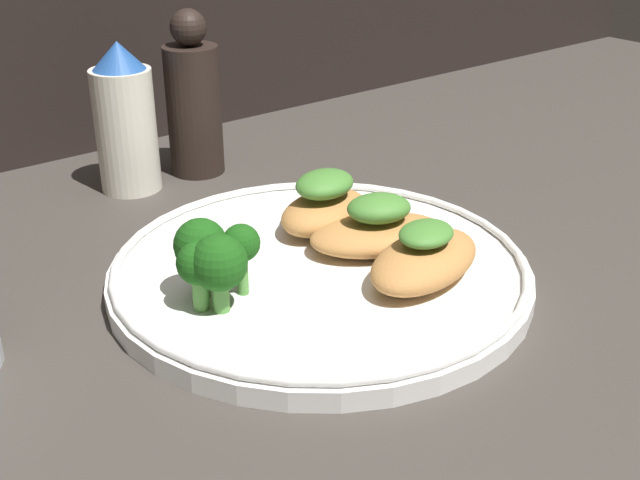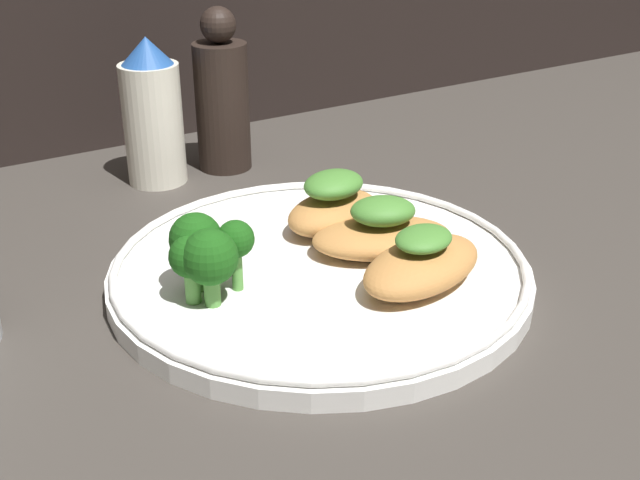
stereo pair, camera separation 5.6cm
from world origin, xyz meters
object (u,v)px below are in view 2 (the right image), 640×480
Objects in this scene: broccoli_bunch at (204,250)px; sauce_bottle at (152,115)px; plate at (320,270)px; pepper_grinder at (222,99)px.

sauce_bottle is (6.16, 24.61, 1.61)cm from broccoli_bunch.
sauce_bottle reaches higher than plate.
plate is 1.95× the size of pepper_grinder.
pepper_grinder is at bearing 61.86° from broccoli_bunch.
broccoli_bunch is at bearing -118.14° from pepper_grinder.
plate is at bearing -1.21° from broccoli_bunch.
sauce_bottle is at bearing 95.88° from plate.
sauce_bottle is 7.02cm from pepper_grinder.
plate is 25.87cm from pepper_grinder.
broccoli_bunch is at bearing 178.79° from plate.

